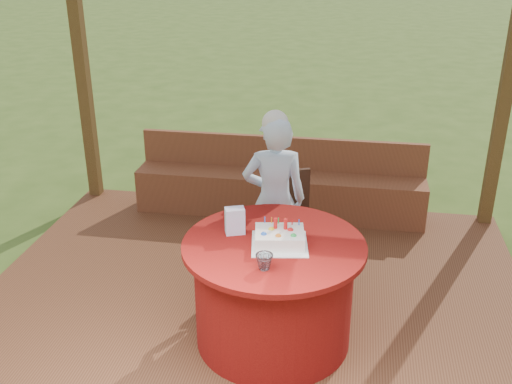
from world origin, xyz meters
The scene contains 10 objects.
ground centered at (0.00, 0.00, 0.00)m, with size 60.00×60.00×0.00m, color #37521B.
deck centered at (0.00, 0.00, 0.06)m, with size 4.50×4.00×0.12m, color brown.
pergola centered at (0.00, 0.00, 2.41)m, with size 4.50×4.00×2.72m.
bench centered at (0.00, 1.72, 0.38)m, with size 3.00×0.42×0.80m.
table centered at (0.24, -0.41, 0.52)m, with size 1.28×1.28×0.80m.
chair centered at (0.22, 0.63, 0.61)m, with size 0.56×0.56×0.88m.
elderly_woman centered at (0.12, 0.46, 0.87)m, with size 0.59×0.44×1.49m.
birthday_cake centered at (0.28, -0.42, 0.97)m, with size 0.43×0.43×0.18m.
gift_bag centered at (-0.06, -0.30, 1.01)m, with size 0.14×0.09×0.19m, color #F19CDC.
drinking_glass centered at (0.22, -0.76, 0.97)m, with size 0.11×0.11×0.11m, color silver.
Camera 1 is at (0.72, -4.01, 2.91)m, focal length 42.00 mm.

